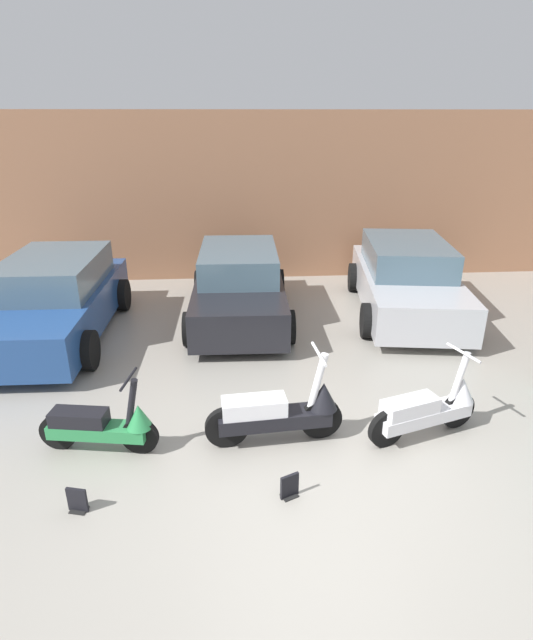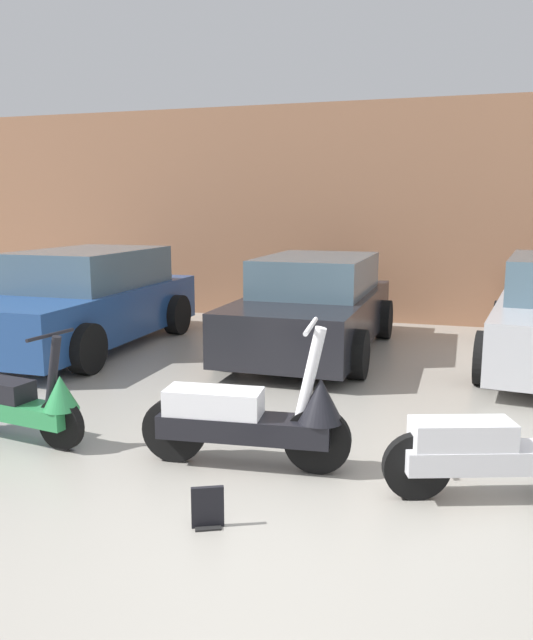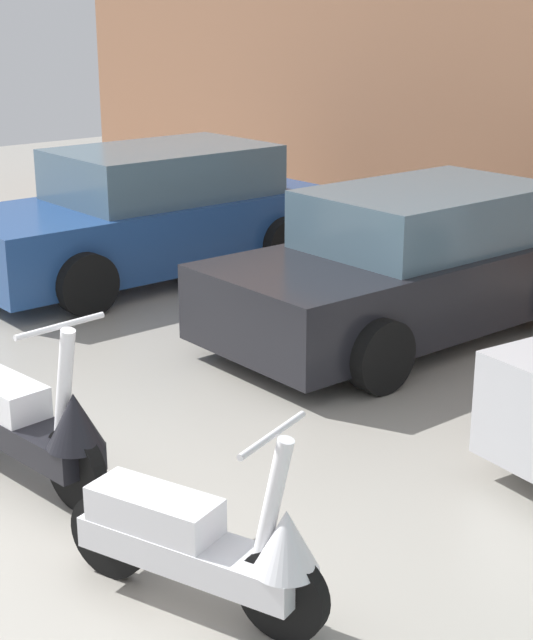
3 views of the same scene
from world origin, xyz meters
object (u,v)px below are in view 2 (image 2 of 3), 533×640
scooter_front_left (22,402)px  scooter_front_center (503,446)px  scooter_front_right (253,417)px  placard_near_right_scooter (208,509)px  car_rear_left (84,301)px  car_rear_center (314,306)px

scooter_front_left → scooter_front_center: bearing=9.4°
scooter_front_right → placard_near_right_scooter: size_ratio=6.17×
scooter_front_right → placard_near_right_scooter: scooter_front_right is taller
scooter_front_left → car_rear_left: size_ratio=0.34×
scooter_front_right → car_rear_center: size_ratio=0.42×
car_rear_left → scooter_front_center: bearing=58.7°
placard_near_right_scooter → scooter_front_center: bearing=27.9°
car_rear_left → car_rear_center: car_rear_left is taller
car_rear_left → car_rear_center: size_ratio=1.05×
scooter_front_center → car_rear_left: 6.22m
scooter_front_right → placard_near_right_scooter: (0.00, -0.93, -0.28)m
scooter_front_left → car_rear_center: (1.61, 3.97, 0.27)m
scooter_front_left → car_rear_left: car_rear_left is taller
scooter_front_right → car_rear_center: car_rear_center is taller
scooter_front_right → scooter_front_center: bearing=-5.2°
car_rear_left → placard_near_right_scooter: 5.53m
placard_near_right_scooter → car_rear_left: bearing=129.8°
scooter_front_center → scooter_front_left: bearing=162.5°
scooter_front_right → placard_near_right_scooter: bearing=-95.0°
scooter_front_right → car_rear_center: (-0.39, 3.92, 0.21)m
car_rear_center → scooter_front_right: bearing=7.0°
scooter_front_right → car_rear_left: 4.83m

